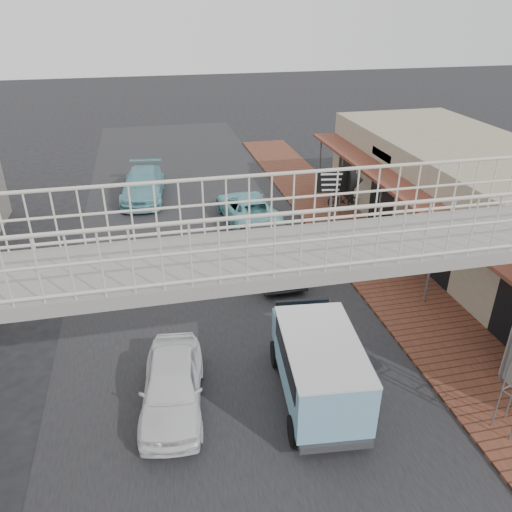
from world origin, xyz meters
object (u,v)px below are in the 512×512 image
angkot_far (143,185)px  arrow_sign (353,181)px  white_hatchback (172,385)px  angkot_van (319,361)px  angkot_curb (247,208)px  motorcycle_near (341,246)px  motorcycle_far (344,199)px  dark_sedan (271,252)px

angkot_far → arrow_sign: bearing=-36.2°
white_hatchback → angkot_van: (3.61, -0.61, 0.63)m
angkot_van → arrow_sign: bearing=69.3°
white_hatchback → angkot_curb: (4.26, 11.18, 0.01)m
angkot_far → motorcycle_near: bearing=-43.5°
angkot_far → motorcycle_far: bearing=-16.0°
angkot_curb → dark_sedan: bearing=83.7°
angkot_curb → motorcycle_near: 5.36m
angkot_curb → angkot_far: size_ratio=0.93×
white_hatchback → dark_sedan: 7.65m
motorcycle_near → arrow_sign: 2.66m
white_hatchback → angkot_curb: 11.97m
dark_sedan → angkot_van: angkot_van is taller
angkot_curb → motorcycle_far: size_ratio=2.96×
angkot_far → angkot_van: bearing=-70.1°
angkot_curb → motorcycle_near: bearing=116.3°
dark_sedan → arrow_sign: (3.69, 1.46, 2.06)m
angkot_far → angkot_van: 16.40m
angkot_far → arrow_sign: arrow_sign is taller
white_hatchback → motorcycle_far: bearing=58.7°
dark_sedan → angkot_curb: size_ratio=0.95×
angkot_curb → motorcycle_near: (2.80, -4.57, -0.07)m
angkot_curb → arrow_sign: (3.61, -3.32, 2.14)m
motorcycle_far → dark_sedan: bearing=155.4°
angkot_curb → motorcycle_far: angkot_curb is taller
angkot_van → dark_sedan: bearing=91.3°
angkot_far → angkot_van: (3.97, -15.90, 0.54)m
angkot_far → angkot_van: size_ratio=1.18×
angkot_curb → angkot_van: angkot_van is taller
dark_sedan → angkot_van: 7.06m
angkot_far → angkot_van: angkot_van is taller
dark_sedan → motorcycle_near: dark_sedan is taller
angkot_van → motorcycle_far: angkot_van is taller
angkot_curb → arrow_sign: bearing=132.1°
angkot_far → arrow_sign: (8.24, -7.42, 2.06)m
dark_sedan → angkot_far: 9.98m
arrow_sign → angkot_far: bearing=147.6°
angkot_far → motorcycle_near: angkot_far is taller
white_hatchback → arrow_sign: size_ratio=1.13×
white_hatchback → motorcycle_near: 9.68m
motorcycle_far → angkot_van: bearing=175.1°
arrow_sign → angkot_curb: bearing=147.0°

